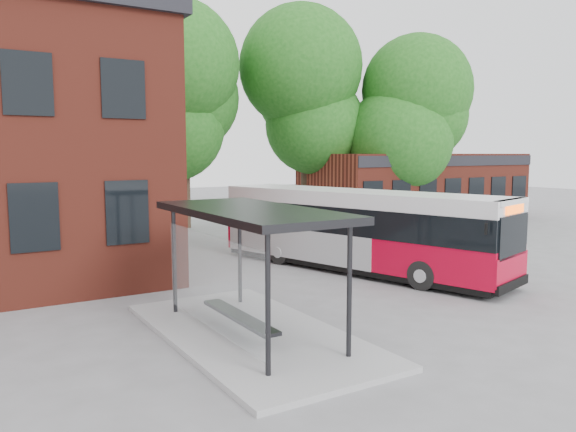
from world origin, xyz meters
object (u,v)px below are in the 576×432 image
bicycle_3 (385,224)px  bicycle_6 (402,220)px  bicycle_5 (402,223)px  bus_shelter (251,272)px  bicycle_1 (351,223)px  bicycle_4 (398,222)px  city_bus (356,231)px  bicycle_2 (366,223)px  bicycle_7 (424,219)px  bicycle_0 (353,224)px

bicycle_3 → bicycle_6: bicycle_3 is taller
bicycle_5 → bicycle_6: bearing=-23.3°
bus_shelter → bicycle_1: bus_shelter is taller
bicycle_5 → bicycle_4: bearing=-9.3°
city_bus → bicycle_4: size_ratio=6.67×
bicycle_1 → bicycle_5: bicycle_1 is taller
bicycle_1 → bus_shelter: bearing=121.3°
bus_shelter → bicycle_1: 16.67m
bicycle_2 → bicycle_6: bicycle_6 is taller
bicycle_5 → bicycle_6: (1.04, 1.11, -0.06)m
bicycle_2 → bicycle_7: bearing=-110.9°
bus_shelter → bicycle_7: bearing=34.1°
bus_shelter → bicycle_6: bus_shelter is taller
bicycle_7 → bicycle_1: bearing=73.0°
bicycle_1 → bicycle_4: 2.76m
city_bus → bicycle_7: 12.04m
bicycle_3 → bicycle_7: bearing=-55.7°
bicycle_0 → bicycle_5: 2.53m
bicycle_7 → bicycle_3: bearing=93.5°
bicycle_5 → bicycle_6: size_ratio=0.99×
bus_shelter → bicycle_5: 17.75m
bus_shelter → bicycle_2: size_ratio=4.48×
bicycle_1 → bicycle_7: 4.54m
bicycle_3 → bicycle_2: bearing=14.3°
bicycle_0 → bicycle_4: size_ratio=1.02×
bicycle_6 → city_bus: bearing=126.7°
city_bus → bicycle_2: 10.18m
bicycle_1 → bicycle_5: size_ratio=1.09×
bicycle_7 → bicycle_2: bearing=65.0°
bicycle_6 → bicycle_5: bearing=134.2°
bicycle_3 → bicycle_5: bicycle_3 is taller
bus_shelter → bicycle_6: size_ratio=4.23×
bicycle_5 → bicycle_1: bearing=84.4°
bicycle_2 → bicycle_4: 1.70m
city_bus → bicycle_1: bearing=37.2°
bicycle_2 → bicycle_6: size_ratio=0.94×
bicycle_0 → bicycle_1: size_ratio=0.93×
bicycle_0 → bicycle_6: size_ratio=1.01×
bicycle_4 → bicycle_6: size_ratio=0.99×
bicycle_3 → bicycle_5: (1.35, 0.26, -0.04)m
bicycle_6 → bicycle_0: bearing=86.9°
bicycle_3 → bicycle_4: size_ratio=1.08×
bicycle_0 → bicycle_6: (3.30, -0.02, -0.00)m
bicycle_0 → bicycle_7: bearing=-78.8°
bicycle_0 → bicycle_7: (4.38, -0.60, 0.08)m
city_bus → bicycle_1: (5.46, 7.30, -0.85)m
city_bus → bicycle_6: 11.52m
bicycle_7 → bicycle_4: bearing=78.8°
bus_shelter → bicycle_3: bus_shelter is taller
city_bus → bicycle_0: (5.58, 7.30, -0.95)m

